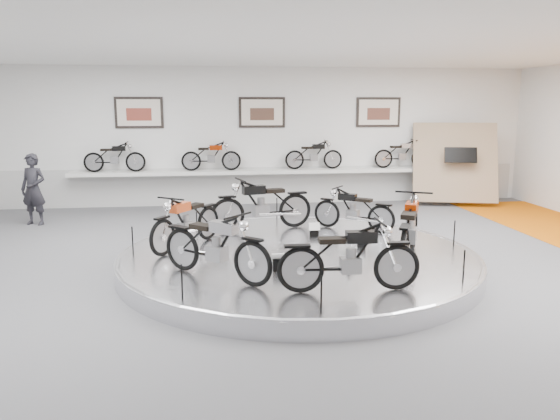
{
  "coord_description": "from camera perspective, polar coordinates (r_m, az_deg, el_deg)",
  "views": [
    {
      "loc": [
        -1.55,
        -9.09,
        2.9
      ],
      "look_at": [
        -0.29,
        0.6,
        1.02
      ],
      "focal_mm": 35.0,
      "sensor_mm": 36.0,
      "label": 1
    }
  ],
  "objects": [
    {
      "name": "floor",
      "position": [
        9.67,
        2.2,
        -6.6
      ],
      "size": [
        16.0,
        16.0,
        0.0
      ],
      "primitive_type": "plane",
      "color": "#545457",
      "rests_on": "ground"
    },
    {
      "name": "ceiling",
      "position": [
        9.29,
        2.39,
        17.66
      ],
      "size": [
        16.0,
        16.0,
        0.0
      ],
      "primitive_type": "plane",
      "rotation": [
        3.14,
        0.0,
        0.0
      ],
      "color": "white",
      "rests_on": "wall_back"
    },
    {
      "name": "visitor",
      "position": [
        14.67,
        -24.36,
        1.98
      ],
      "size": [
        0.74,
        0.6,
        1.76
      ],
      "primitive_type": "imported",
      "rotation": [
        0.0,
        0.0,
        -0.32
      ],
      "color": "black",
      "rests_on": "floor"
    },
    {
      "name": "bike_a",
      "position": [
        11.57,
        7.7,
        0.08
      ],
      "size": [
        1.56,
        1.36,
        0.91
      ],
      "primitive_type": null,
      "rotation": [
        0.0,
        0.0,
        2.49
      ],
      "color": "black",
      "rests_on": "display_platform"
    },
    {
      "name": "bike_b",
      "position": [
        11.47,
        -1.9,
        0.62
      ],
      "size": [
        2.01,
        1.13,
        1.12
      ],
      "primitive_type": null,
      "rotation": [
        0.0,
        0.0,
        3.39
      ],
      "color": "black",
      "rests_on": "display_platform"
    },
    {
      "name": "shelf_bike_c",
      "position": [
        16.15,
        3.55,
        5.58
      ],
      "size": [
        1.22,
        0.43,
        0.73
      ],
      "primitive_type": null,
      "color": "black",
      "rests_on": "shelf"
    },
    {
      "name": "poster_center",
      "position": [
        16.13,
        -1.89,
        10.16
      ],
      "size": [
        1.35,
        0.06,
        0.88
      ],
      "primitive_type": "cube",
      "color": "silver",
      "rests_on": "wall_back"
    },
    {
      "name": "bike_d",
      "position": [
        8.33,
        -6.74,
        -3.65
      ],
      "size": [
        1.74,
        1.66,
        1.05
      ],
      "primitive_type": null,
      "rotation": [
        0.0,
        0.0,
        5.55
      ],
      "color": "#AFAEB3",
      "rests_on": "display_platform"
    },
    {
      "name": "bike_f",
      "position": [
        9.51,
        13.41,
        -1.82
      ],
      "size": [
        1.45,
        2.01,
        1.12
      ],
      "primitive_type": null,
      "rotation": [
        0.0,
        0.0,
        7.39
      ],
      "color": "maroon",
      "rests_on": "display_platform"
    },
    {
      "name": "display_panel",
      "position": [
        16.87,
        17.8,
        4.74
      ],
      "size": [
        2.56,
        1.52,
        2.3
      ],
      "primitive_type": "cube",
      "rotation": [
        -0.35,
        0.0,
        -0.26
      ],
      "color": "#94735F",
      "rests_on": "floor"
    },
    {
      "name": "platform_rim",
      "position": [
        9.88,
        1.92,
        -4.59
      ],
      "size": [
        6.4,
        6.4,
        0.1
      ],
      "primitive_type": "torus",
      "color": "#B2B2BA",
      "rests_on": "display_platform"
    },
    {
      "name": "display_platform",
      "position": [
        9.91,
        1.92,
        -5.26
      ],
      "size": [
        6.4,
        6.4,
        0.3
      ],
      "primitive_type": "cylinder",
      "color": "silver",
      "rests_on": "floor"
    },
    {
      "name": "shelf",
      "position": [
        15.98,
        -1.77,
        4.04
      ],
      "size": [
        11.0,
        0.55,
        0.1
      ],
      "primitive_type": "cube",
      "color": "silver",
      "rests_on": "wall_back"
    },
    {
      "name": "shelf_bike_d",
      "position": [
        16.87,
        12.64,
        5.56
      ],
      "size": [
        1.22,
        0.43,
        0.73
      ],
      "primitive_type": null,
      "color": "#AFAEB3",
      "rests_on": "shelf"
    },
    {
      "name": "dado_band",
      "position": [
        16.32,
        -1.85,
        2.59
      ],
      "size": [
        15.68,
        0.04,
        1.1
      ],
      "primitive_type": "cube",
      "color": "#BCBCBA",
      "rests_on": "floor"
    },
    {
      "name": "poster_left",
      "position": [
        16.17,
        -14.52,
        9.82
      ],
      "size": [
        1.35,
        0.06,
        0.88
      ],
      "primitive_type": "cube",
      "color": "silver",
      "rests_on": "wall_back"
    },
    {
      "name": "bike_c",
      "position": [
        10.23,
        -9.76,
        -1.13
      ],
      "size": [
        1.48,
        1.74,
        1.01
      ],
      "primitive_type": null,
      "rotation": [
        0.0,
        0.0,
        4.09
      ],
      "color": "#B83F17",
      "rests_on": "display_platform"
    },
    {
      "name": "shelf_bike_a",
      "position": [
        16.08,
        -16.9,
        5.11
      ],
      "size": [
        1.22,
        0.43,
        0.73
      ],
      "primitive_type": null,
      "color": "black",
      "rests_on": "shelf"
    },
    {
      "name": "wall_back",
      "position": [
        16.19,
        -1.89,
        7.68
      ],
      "size": [
        16.0,
        0.0,
        16.0
      ],
      "primitive_type": "plane",
      "rotation": [
        1.57,
        0.0,
        0.0
      ],
      "color": "white",
      "rests_on": "floor"
    },
    {
      "name": "shelf_bike_b",
      "position": [
        15.86,
        -7.2,
        5.42
      ],
      "size": [
        1.22,
        0.43,
        0.73
      ],
      "primitive_type": null,
      "color": "maroon",
      "rests_on": "shelf"
    },
    {
      "name": "bike_e",
      "position": [
        7.75,
        7.26,
        -4.87
      ],
      "size": [
        1.76,
        0.67,
        1.02
      ],
      "primitive_type": null,
      "rotation": [
        0.0,
        0.0,
        6.25
      ],
      "color": "black",
      "rests_on": "display_platform"
    },
    {
      "name": "poster_right",
      "position": [
        16.83,
        10.24,
        10.02
      ],
      "size": [
        1.35,
        0.06,
        0.88
      ],
      "primitive_type": "cube",
      "color": "silver",
      "rests_on": "wall_back"
    }
  ]
}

